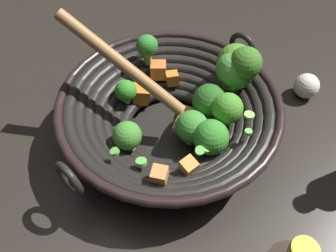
% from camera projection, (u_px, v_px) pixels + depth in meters
% --- Properties ---
extents(ground_plane, '(4.00, 4.00, 0.00)m').
position_uv_depth(ground_plane, '(169.00, 133.00, 0.59)').
color(ground_plane, '#28231E').
extents(wok, '(0.35, 0.38, 0.19)m').
position_uv_depth(wok, '(174.00, 110.00, 0.55)').
color(wok, black).
rests_on(wok, ground).
extents(garlic_bulb, '(0.05, 0.05, 0.05)m').
position_uv_depth(garlic_bulb, '(306.00, 86.00, 0.63)').
color(garlic_bulb, silver).
rests_on(garlic_bulb, ground).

